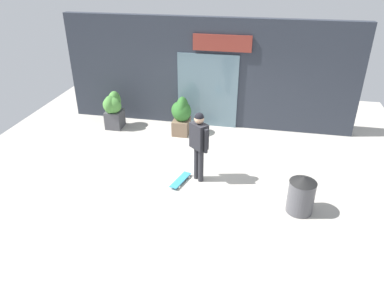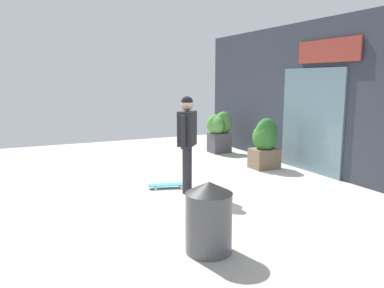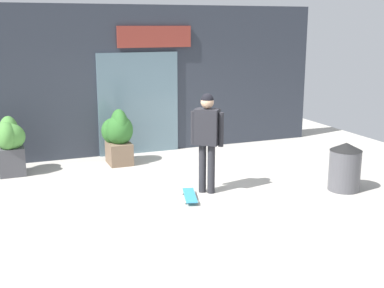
{
  "view_description": "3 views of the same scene",
  "coord_description": "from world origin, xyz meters",
  "px_view_note": "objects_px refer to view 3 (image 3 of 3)",
  "views": [
    {
      "loc": [
        1.66,
        -7.7,
        4.89
      ],
      "look_at": [
        0.15,
        -0.2,
        0.85
      ],
      "focal_mm": 33.92,
      "sensor_mm": 36.0,
      "label": 1
    },
    {
      "loc": [
        6.47,
        -3.18,
        2.05
      ],
      "look_at": [
        0.15,
        -0.2,
        0.85
      ],
      "focal_mm": 35.64,
      "sensor_mm": 36.0,
      "label": 2
    },
    {
      "loc": [
        -3.02,
        -8.17,
        2.89
      ],
      "look_at": [
        0.15,
        -0.2,
        0.85
      ],
      "focal_mm": 47.33,
      "sensor_mm": 36.0,
      "label": 3
    }
  ],
  "objects_px": {
    "planter_box_left": "(9,142)",
    "trash_bin": "(345,166)",
    "skateboard": "(190,195)",
    "planter_box_right": "(118,134)",
    "skateboarder": "(207,133)"
  },
  "relations": [
    {
      "from": "trash_bin",
      "to": "planter_box_left",
      "type": "bearing_deg",
      "value": 149.68
    },
    {
      "from": "skateboarder",
      "to": "trash_bin",
      "type": "distance_m",
      "value": 2.53
    },
    {
      "from": "skateboarder",
      "to": "planter_box_left",
      "type": "distance_m",
      "value": 3.98
    },
    {
      "from": "planter_box_left",
      "to": "trash_bin",
      "type": "xyz_separation_m",
      "value": [
        5.46,
        -3.19,
        -0.21
      ]
    },
    {
      "from": "skateboard",
      "to": "planter_box_left",
      "type": "distance_m",
      "value": 3.84
    },
    {
      "from": "skateboarder",
      "to": "trash_bin",
      "type": "relative_size",
      "value": 2.02
    },
    {
      "from": "skateboarder",
      "to": "trash_bin",
      "type": "xyz_separation_m",
      "value": [
        2.32,
        -0.78,
        -0.64
      ]
    },
    {
      "from": "planter_box_left",
      "to": "skateboard",
      "type": "bearing_deg",
      "value": -43.86
    },
    {
      "from": "skateboarder",
      "to": "planter_box_right",
      "type": "height_order",
      "value": "skateboarder"
    },
    {
      "from": "planter_box_left",
      "to": "trash_bin",
      "type": "relative_size",
      "value": 1.32
    },
    {
      "from": "planter_box_left",
      "to": "planter_box_right",
      "type": "xyz_separation_m",
      "value": [
        2.16,
        0.03,
        -0.02
      ]
    },
    {
      "from": "planter_box_left",
      "to": "planter_box_right",
      "type": "bearing_deg",
      "value": 0.72
    },
    {
      "from": "skateboard",
      "to": "trash_bin",
      "type": "relative_size",
      "value": 0.9
    },
    {
      "from": "planter_box_left",
      "to": "skateboarder",
      "type": "bearing_deg",
      "value": -37.54
    },
    {
      "from": "skateboard",
      "to": "trash_bin",
      "type": "bearing_deg",
      "value": 94.37
    }
  ]
}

